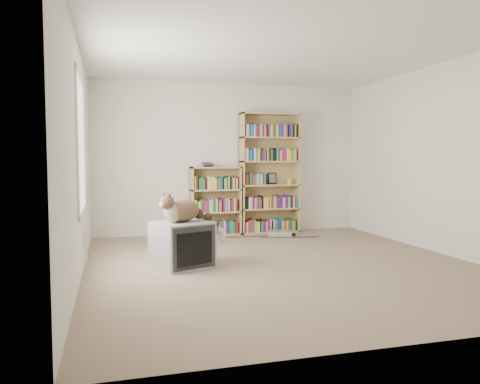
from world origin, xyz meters
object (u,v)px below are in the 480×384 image
object	(u,v)px
dvd_player	(280,233)
bookcase_tall	(269,177)
cat	(187,213)
bookcase_short	(215,204)
crt_tv	(182,244)

from	to	relation	value
dvd_player	bookcase_tall	bearing A→B (deg)	115.33
cat	bookcase_short	size ratio (longest dim) A/B	0.72
bookcase_tall	dvd_player	distance (m)	1.00
cat	dvd_player	distance (m)	2.55
crt_tv	bookcase_short	bearing A→B (deg)	45.70
bookcase_short	dvd_player	world-z (taller)	bookcase_short
cat	crt_tv	bearing A→B (deg)	146.99
dvd_player	crt_tv	bearing A→B (deg)	-116.92
bookcase_tall	cat	bearing A→B (deg)	-128.82
cat	dvd_player	xyz separation A→B (m)	(1.78, 1.73, -0.58)
bookcase_tall	bookcase_short	bearing A→B (deg)	-179.90
bookcase_tall	dvd_player	world-z (taller)	bookcase_tall
bookcase_tall	bookcase_short	xyz separation A→B (m)	(-0.94, -0.00, -0.43)
crt_tv	cat	bearing A→B (deg)	-21.08
crt_tv	cat	distance (m)	0.37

